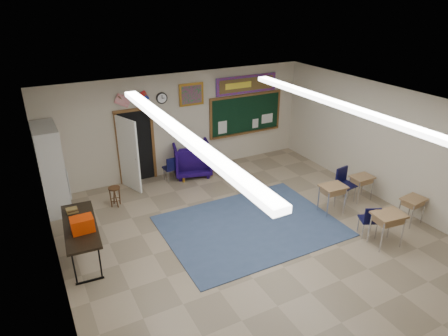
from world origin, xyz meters
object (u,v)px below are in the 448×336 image
student_desk_front_left (332,198)px  student_desk_front_right (361,187)px  folding_table (83,240)px  wooden_stool (115,196)px  wingback_armchair (192,158)px

student_desk_front_left → student_desk_front_right: 1.14m
student_desk_front_right → folding_table: 6.98m
folding_table → wooden_stool: (1.11, 1.87, -0.16)m
student_desk_front_left → student_desk_front_right: (1.13, 0.15, -0.03)m
wingback_armchair → student_desk_front_right: size_ratio=1.60×
wingback_armchair → student_desk_front_left: 4.31m
student_desk_front_left → folding_table: size_ratio=0.38×
wingback_armchair → student_desk_front_left: size_ratio=1.47×
wooden_stool → student_desk_front_right: bearing=-24.8°
student_desk_front_right → folding_table: size_ratio=0.35×
student_desk_front_left → student_desk_front_right: bearing=11.4°
wooden_stool → student_desk_front_left: bearing=-31.2°
student_desk_front_left → folding_table: (-5.81, 0.98, 0.02)m
wingback_armchair → folding_table: 4.56m
folding_table → wooden_stool: bearing=63.8°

